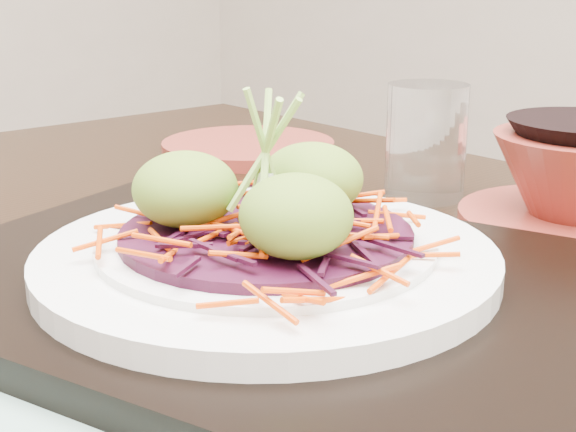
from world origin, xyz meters
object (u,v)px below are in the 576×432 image
Objects in this scene: serving_tray at (267,286)px; white_plate at (266,256)px; terracotta_side_plate at (248,147)px; water_glass at (426,141)px.

serving_tray is 1.54× the size of white_plate.
serving_tray is at bearing -45.00° from white_plate.
white_plate is (-0.00, 0.00, 0.02)m from serving_tray.
terracotta_side_plate is 1.89× the size of water_glass.
white_plate is 1.43× the size of terracotta_side_plate.
serving_tray is 2.21× the size of terracotta_side_plate.
water_glass is at bearing 92.34° from serving_tray.
water_glass reaches higher than terracotta_side_plate.
white_plate is at bearing -79.01° from water_glass.
water_glass reaches higher than white_plate.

